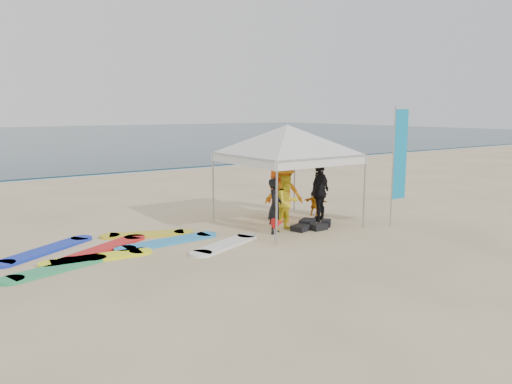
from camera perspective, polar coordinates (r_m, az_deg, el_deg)
The scene contains 13 objects.
ground at distance 11.62m, azimuth 5.93°, elevation -7.73°, with size 120.00×120.00×0.00m, color beige.
shoreline_foam at distance 27.77m, azimuth -19.44°, elevation 1.77°, with size 160.00×1.20×0.01m, color silver.
person_black_a at distance 13.86m, azimuth 2.19°, elevation -1.61°, with size 0.56×0.37×1.55m, color black.
person_yellow at distance 14.26m, azimuth 3.56°, elevation -1.25°, with size 0.76×0.60×1.57m, color yellow.
person_orange_a at distance 15.24m, azimuth 3.23°, elevation -0.14°, with size 1.16×0.66×1.79m, color orange.
person_black_b at distance 15.46m, azimuth 7.30°, elevation 0.01°, with size 1.07×0.45×1.83m, color black.
person_orange_b at distance 15.76m, azimuth 2.54°, elevation 0.15°, with size 0.87×0.57×1.78m, color #ED5715.
person_seated at distance 16.36m, azimuth 6.74°, elevation -1.19°, with size 0.80×0.26×0.87m, color #C87911.
canopy_tent at distance 14.66m, azimuth 3.62°, elevation 7.63°, with size 4.52×4.52×3.41m.
feather_flag at distance 15.22m, azimuth 16.06°, elevation 3.99°, with size 0.60×0.04×3.53m.
marker_pennant at distance 13.05m, azimuth 2.55°, elevation -3.54°, with size 0.28×0.28×0.64m.
gear_pile at distance 14.63m, azimuth 6.29°, elevation -3.78°, with size 1.48×0.95×0.22m.
surfboard_spread at distance 12.80m, azimuth -15.08°, elevation -6.25°, with size 6.05×3.55×0.07m.
Camera 1 is at (-7.31, -8.38, 3.40)m, focal length 35.00 mm.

